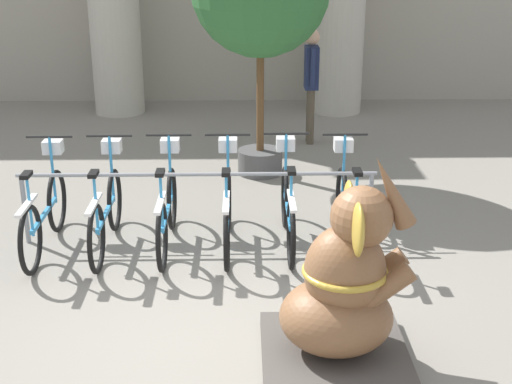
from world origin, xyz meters
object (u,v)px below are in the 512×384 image
(bicycle_4, at_px, (288,207))
(elephant_statue, at_px, (343,295))
(bicycle_0, at_px, (45,211))
(bicycle_3, at_px, (228,208))
(bicycle_1, at_px, (106,210))
(bicycle_2, at_px, (167,209))
(bicycle_5, at_px, (348,208))
(person_pedestrian, at_px, (311,76))

(bicycle_4, height_order, elephant_statue, elephant_statue)
(bicycle_0, relative_size, bicycle_3, 1.00)
(bicycle_1, distance_m, bicycle_2, 0.62)
(bicycle_0, xyz_separation_m, bicycle_2, (1.25, 0.04, 0.00))
(bicycle_3, distance_m, bicycle_5, 1.25)
(bicycle_3, xyz_separation_m, person_pedestrian, (1.20, 3.79, 0.63))
(bicycle_2, bearing_deg, bicycle_3, 0.20)
(bicycle_1, relative_size, bicycle_5, 1.00)
(bicycle_2, relative_size, elephant_statue, 1.02)
(bicycle_3, height_order, bicycle_4, same)
(bicycle_0, relative_size, bicycle_2, 1.00)
(bicycle_3, relative_size, bicycle_4, 1.00)
(bicycle_1, distance_m, elephant_statue, 3.02)
(bicycle_2, xyz_separation_m, person_pedestrian, (1.82, 3.79, 0.63))
(bicycle_1, bearing_deg, elephant_statue, -44.65)
(bicycle_4, height_order, person_pedestrian, person_pedestrian)
(bicycle_3, distance_m, bicycle_4, 0.62)
(bicycle_1, height_order, bicycle_4, same)
(bicycle_1, xyz_separation_m, bicycle_4, (1.87, 0.05, 0.00))
(person_pedestrian, bearing_deg, bicycle_3, -107.50)
(bicycle_3, bearing_deg, person_pedestrian, 72.50)
(bicycle_0, xyz_separation_m, bicycle_5, (3.11, 0.03, 0.00))
(bicycle_1, distance_m, person_pedestrian, 4.57)
(elephant_statue, bearing_deg, bicycle_2, 125.44)
(bicycle_0, distance_m, bicycle_3, 1.87)
(bicycle_5, xyz_separation_m, elephant_statue, (-0.34, -2.13, 0.16))
(bicycle_1, xyz_separation_m, bicycle_2, (0.62, 0.02, 0.00))
(bicycle_4, distance_m, bicycle_5, 0.62)
(bicycle_4, relative_size, elephant_statue, 1.02)
(bicycle_1, height_order, bicycle_3, same)
(bicycle_1, bearing_deg, bicycle_0, -178.16)
(bicycle_4, bearing_deg, bicycle_2, -178.53)
(bicycle_5, distance_m, person_pedestrian, 3.86)
(bicycle_0, bearing_deg, person_pedestrian, 51.37)
(bicycle_5, bearing_deg, bicycle_0, -179.50)
(bicycle_2, distance_m, bicycle_5, 1.87)
(bicycle_1, bearing_deg, bicycle_4, 1.60)
(bicycle_2, relative_size, bicycle_4, 1.00)
(bicycle_4, xyz_separation_m, person_pedestrian, (0.57, 3.76, 0.63))
(bicycle_5, bearing_deg, elephant_statue, -99.19)
(bicycle_5, bearing_deg, person_pedestrian, 90.75)
(bicycle_3, xyz_separation_m, elephant_statue, (0.90, -2.14, 0.16))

